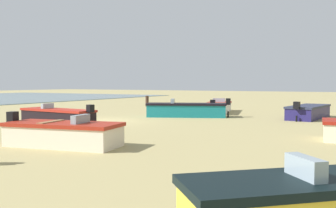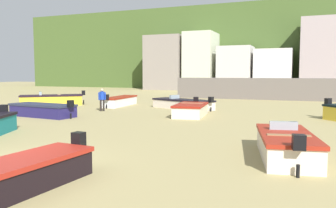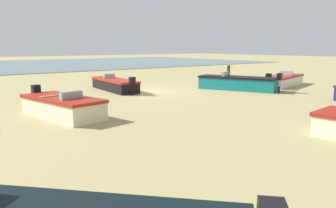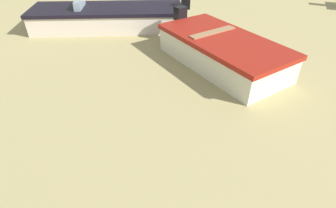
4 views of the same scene
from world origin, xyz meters
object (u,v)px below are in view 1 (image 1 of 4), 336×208
Objects in this scene: boat_teal_0 at (186,110)px; boat_white_8 at (218,107)px; mooring_post_near_water at (147,101)px; boat_cream_7 at (63,134)px; boat_navy_1 at (308,112)px; boat_black_9 at (58,115)px.

boat_teal_0 is 0.98× the size of boat_white_8.
mooring_post_near_water is at bearing 22.20° from boat_teal_0.
boat_cream_7 reaches higher than boat_white_8.
boat_cream_7 is 16.37m from boat_white_8.
boat_teal_0 is 11.22m from mooring_post_near_water.
mooring_post_near_water is (-3.55, -8.33, 0.11)m from boat_white_8.
mooring_post_near_water is at bearing -165.87° from boat_cream_7.
boat_black_9 is at bearing -135.47° from boat_navy_1.
boat_navy_1 is at bearing -46.97° from boat_black_9.
boat_navy_1 is 0.93× the size of boat_black_9.
boat_navy_1 is at bearing -29.32° from boat_white_8.
boat_cream_7 is at bearing -101.51° from boat_white_8.
boat_teal_0 is 1.09× the size of boat_navy_1.
boat_black_9 is at bearing 13.04° from mooring_post_near_water.
mooring_post_near_water is at bearing 142.10° from boat_white_8.
boat_navy_1 is at bearing 70.57° from mooring_post_near_water.
boat_navy_1 is 4.92× the size of mooring_post_near_water.
boat_black_9 is 14.69m from mooring_post_near_water.
boat_white_8 is (-4.35, 0.37, -0.07)m from boat_teal_0.
boat_navy_1 is 1.11× the size of boat_cream_7.
boat_teal_0 is 7.92m from boat_black_9.
mooring_post_near_water is at bearing 17.98° from boat_black_9.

